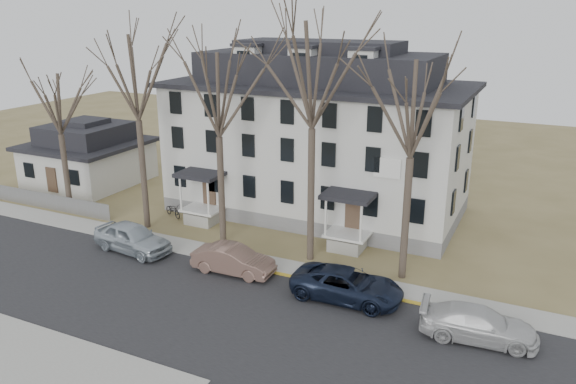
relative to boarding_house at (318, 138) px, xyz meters
The scene contains 17 objects.
ground 18.85m from the boarding_house, 83.64° to the right, with size 120.00×120.00×0.00m, color olive.
main_road 16.96m from the boarding_house, 82.85° to the right, with size 120.00×10.00×0.04m, color #27272A.
far_sidewalk 11.49m from the boarding_house, 78.64° to the right, with size 120.00×2.00×0.08m, color #A09F97.
yellow_curb 13.99m from the boarding_house, 57.18° to the right, with size 14.00×0.25×0.06m, color gold.
boarding_house is the anchor object (origin of this frame).
small_house 20.34m from the boarding_house, behind, with size 8.70×8.70×5.00m.
fence 21.48m from the boarding_house, 156.01° to the right, with size 14.00×0.06×1.20m, color gray.
tree_far_left 13.12m from the boarding_house, 137.82° to the right, with size 8.40×8.40×13.72m.
tree_mid_left 9.66m from the boarding_house, 110.20° to the right, with size 7.80×7.80×12.74m.
tree_center 10.39m from the boarding_house, 69.80° to the right, with size 9.00×9.00×14.70m.
tree_mid_right 12.51m from the boarding_house, 43.81° to the right, with size 7.80×7.80×12.74m.
tree_bungalow 18.17m from the boarding_house, 152.99° to the right, with size 6.60×6.60×10.78m.
car_silver 14.52m from the boarding_house, 121.02° to the right, with size 2.08×5.18×1.77m, color #AEBAC3.
car_tan 12.61m from the boarding_house, 90.56° to the right, with size 1.63×4.67×1.54m, color brown.
car_navy 14.32m from the boarding_house, 60.83° to the right, with size 2.61×5.65×1.57m, color black.
car_white 18.88m from the boarding_house, 44.29° to the right, with size 2.07×5.09×1.48m, color silver.
bicycle_left 11.47m from the boarding_house, 145.41° to the right, with size 0.64×1.84×0.97m, color black.
Camera 1 is at (12.81, -18.11, 14.04)m, focal length 35.00 mm.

